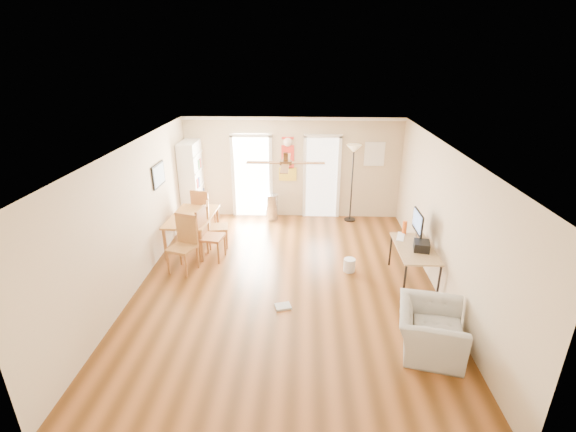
{
  "coord_description": "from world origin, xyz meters",
  "views": [
    {
      "loc": [
        0.29,
        -6.61,
        4.07
      ],
      "look_at": [
        0.0,
        0.6,
        1.15
      ],
      "focal_mm": 25.35,
      "sensor_mm": 36.0,
      "label": 1
    }
  ],
  "objects_px": {
    "computer_desk": "(413,265)",
    "dining_chair_right_a": "(218,225)",
    "trash_can": "(272,207)",
    "wastebasket_a": "(349,265)",
    "bookshelf": "(192,182)",
    "printer": "(422,246)",
    "dining_chair_right_b": "(212,235)",
    "dining_chair_near": "(182,245)",
    "torchiere_lamp": "(352,184)",
    "dining_chair_far": "(204,210)",
    "dining_table": "(193,231)",
    "armchair": "(430,330)"
  },
  "relations": [
    {
      "from": "dining_table",
      "to": "dining_chair_far",
      "type": "bearing_deg",
      "value": 86.98
    },
    {
      "from": "computer_desk",
      "to": "printer",
      "type": "height_order",
      "value": "printer"
    },
    {
      "from": "dining_chair_near",
      "to": "trash_can",
      "type": "bearing_deg",
      "value": 79.41
    },
    {
      "from": "computer_desk",
      "to": "dining_chair_right_a",
      "type": "bearing_deg",
      "value": 160.91
    },
    {
      "from": "dining_chair_far",
      "to": "dining_chair_right_b",
      "type": "bearing_deg",
      "value": 118.73
    },
    {
      "from": "bookshelf",
      "to": "trash_can",
      "type": "bearing_deg",
      "value": 4.34
    },
    {
      "from": "torchiere_lamp",
      "to": "dining_chair_right_b",
      "type": "bearing_deg",
      "value": -144.06
    },
    {
      "from": "dining_chair_near",
      "to": "computer_desk",
      "type": "distance_m",
      "value": 4.45
    },
    {
      "from": "dining_chair_far",
      "to": "armchair",
      "type": "relative_size",
      "value": 1.02
    },
    {
      "from": "dining_table",
      "to": "computer_desk",
      "type": "height_order",
      "value": "dining_table"
    },
    {
      "from": "dining_chair_far",
      "to": "bookshelf",
      "type": "bearing_deg",
      "value": -48.77
    },
    {
      "from": "wastebasket_a",
      "to": "computer_desk",
      "type": "bearing_deg",
      "value": -16.79
    },
    {
      "from": "printer",
      "to": "wastebasket_a",
      "type": "height_order",
      "value": "printer"
    },
    {
      "from": "dining_chair_right_a",
      "to": "computer_desk",
      "type": "bearing_deg",
      "value": -119.3
    },
    {
      "from": "dining_chair_right_b",
      "to": "dining_chair_near",
      "type": "xyz_separation_m",
      "value": [
        -0.47,
        -0.55,
        0.02
      ]
    },
    {
      "from": "dining_chair_near",
      "to": "dining_chair_far",
      "type": "height_order",
      "value": "dining_chair_near"
    },
    {
      "from": "bookshelf",
      "to": "armchair",
      "type": "relative_size",
      "value": 1.96
    },
    {
      "from": "bookshelf",
      "to": "torchiere_lamp",
      "type": "xyz_separation_m",
      "value": [
        4.03,
        0.11,
        -0.04
      ]
    },
    {
      "from": "bookshelf",
      "to": "trash_can",
      "type": "distance_m",
      "value": 2.11
    },
    {
      "from": "bookshelf",
      "to": "wastebasket_a",
      "type": "bearing_deg",
      "value": -32.23
    },
    {
      "from": "bookshelf",
      "to": "wastebasket_a",
      "type": "height_order",
      "value": "bookshelf"
    },
    {
      "from": "bookshelf",
      "to": "printer",
      "type": "height_order",
      "value": "bookshelf"
    },
    {
      "from": "armchair",
      "to": "bookshelf",
      "type": "bearing_deg",
      "value": 57.01
    },
    {
      "from": "armchair",
      "to": "torchiere_lamp",
      "type": "bearing_deg",
      "value": 20.43
    },
    {
      "from": "dining_chair_right_b",
      "to": "wastebasket_a",
      "type": "bearing_deg",
      "value": -89.11
    },
    {
      "from": "trash_can",
      "to": "computer_desk",
      "type": "height_order",
      "value": "computer_desk"
    },
    {
      "from": "dining_table",
      "to": "computer_desk",
      "type": "distance_m",
      "value": 4.71
    },
    {
      "from": "dining_table",
      "to": "computer_desk",
      "type": "relative_size",
      "value": 1.11
    },
    {
      "from": "dining_chair_right_b",
      "to": "armchair",
      "type": "bearing_deg",
      "value": -116.29
    },
    {
      "from": "dining_chair_right_a",
      "to": "dining_chair_near",
      "type": "relative_size",
      "value": 0.9
    },
    {
      "from": "dining_chair_right_b",
      "to": "trash_can",
      "type": "bearing_deg",
      "value": -16.42
    },
    {
      "from": "dining_chair_near",
      "to": "computer_desk",
      "type": "xyz_separation_m",
      "value": [
        4.44,
        -0.22,
        -0.21
      ]
    },
    {
      "from": "dining_chair_right_a",
      "to": "dining_chair_far",
      "type": "distance_m",
      "value": 0.99
    },
    {
      "from": "dining_chair_far",
      "to": "wastebasket_a",
      "type": "distance_m",
      "value": 3.84
    },
    {
      "from": "dining_chair_near",
      "to": "dining_chair_far",
      "type": "distance_m",
      "value": 2.01
    },
    {
      "from": "dining_chair_right_b",
      "to": "wastebasket_a",
      "type": "relative_size",
      "value": 4.15
    },
    {
      "from": "dining_chair_far",
      "to": "computer_desk",
      "type": "relative_size",
      "value": 0.8
    },
    {
      "from": "bookshelf",
      "to": "armchair",
      "type": "xyz_separation_m",
      "value": [
        4.67,
        -4.83,
        -0.69
      ]
    },
    {
      "from": "dining_chair_far",
      "to": "wastebasket_a",
      "type": "height_order",
      "value": "dining_chair_far"
    },
    {
      "from": "dining_chair_right_a",
      "to": "trash_can",
      "type": "xyz_separation_m",
      "value": [
        1.07,
        1.61,
        -0.17
      ]
    },
    {
      "from": "bookshelf",
      "to": "computer_desk",
      "type": "bearing_deg",
      "value": -28.6
    },
    {
      "from": "dining_table",
      "to": "torchiere_lamp",
      "type": "xyz_separation_m",
      "value": [
        3.65,
        1.69,
        0.62
      ]
    },
    {
      "from": "dining_chair_right_a",
      "to": "computer_desk",
      "type": "height_order",
      "value": "dining_chair_right_a"
    },
    {
      "from": "dining_table",
      "to": "trash_can",
      "type": "distance_m",
      "value": 2.32
    },
    {
      "from": "torchiere_lamp",
      "to": "armchair",
      "type": "height_order",
      "value": "torchiere_lamp"
    },
    {
      "from": "computer_desk",
      "to": "torchiere_lamp",
      "type": "bearing_deg",
      "value": 105.97
    },
    {
      "from": "dining_chair_near",
      "to": "trash_can",
      "type": "relative_size",
      "value": 1.67
    },
    {
      "from": "computer_desk",
      "to": "bookshelf",
      "type": "bearing_deg",
      "value": 149.25
    },
    {
      "from": "bookshelf",
      "to": "torchiere_lamp",
      "type": "height_order",
      "value": "bookshelf"
    },
    {
      "from": "dining_chair_right_a",
      "to": "computer_desk",
      "type": "xyz_separation_m",
      "value": [
        3.97,
        -1.37,
        -0.16
      ]
    }
  ]
}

